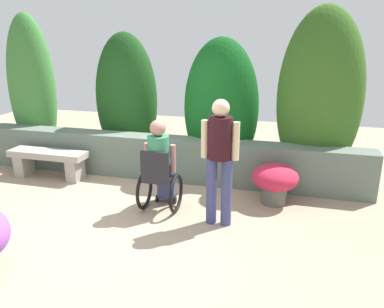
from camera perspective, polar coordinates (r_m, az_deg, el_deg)
The scene contains 7 objects.
ground_plane at distance 5.40m, azimuth -10.16°, elevation -9.58°, with size 13.47×13.47×0.00m, color tan.
stone_retaining_wall at distance 6.68m, azimuth -4.36°, elevation -0.54°, with size 6.90×0.41×0.74m, color slate.
hedge_backdrop at distance 6.84m, azimuth 0.12°, elevation 8.19°, with size 6.55×1.11×2.88m.
stone_bench at distance 7.14m, azimuth -20.66°, elevation -0.85°, with size 1.40×0.38×0.49m.
person_in_wheelchair at distance 5.40m, azimuth -4.76°, elevation -2.15°, with size 0.53×0.66×1.33m.
person_standing_companion at distance 4.86m, azimuth 4.17°, elevation -0.07°, with size 0.49×0.30×1.68m.
flower_pot_terracotta_by_wall at distance 5.80m, azimuth 12.24°, elevation -3.86°, with size 0.69×0.69×0.60m.
Camera 1 is at (2.14, -4.32, 2.43)m, focal length 35.73 mm.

